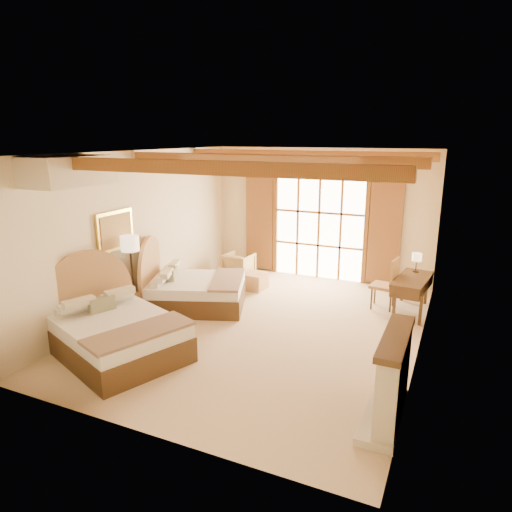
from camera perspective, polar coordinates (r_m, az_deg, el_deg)
The scene contains 19 objects.
floor at distance 8.67m, azimuth 0.90°, elevation -8.81°, with size 7.00×7.00×0.00m, color #D1B488.
wall_back at distance 11.40m, azimuth 8.00°, elevation 5.19°, with size 5.50×5.50×0.00m, color beige.
wall_left at distance 9.57m, azimuth -14.36°, elevation 3.04°, with size 7.00×7.00×0.00m, color beige.
wall_right at distance 7.54m, azimuth 20.49°, elevation -0.54°, with size 7.00×7.00×0.00m, color beige.
ceiling at distance 7.95m, azimuth 0.99°, elevation 12.83°, with size 7.00×7.00×0.00m, color #A96E35.
ceiling_beams at distance 7.96m, azimuth 0.99°, elevation 11.97°, with size 5.39×4.60×0.18m, color brown, non-canonical shape.
french_doors at distance 11.40m, azimuth 7.85°, elevation 3.42°, with size 3.95×0.08×2.60m.
fireplace at distance 6.09m, azimuth 16.54°, elevation -14.97°, with size 0.46×1.40×1.16m.
painting at distance 8.95m, azimuth -17.16°, elevation 3.04°, with size 0.06×0.95×0.75m.
canopy_valance at distance 7.69m, azimuth -22.31°, elevation 9.82°, with size 0.70×1.40×0.45m, color beige.
bed_near at distance 7.86m, azimuth -17.77°, elevation -8.81°, with size 2.66×2.26×1.39m.
bed_far at distance 9.67m, azimuth -8.29°, elevation -3.94°, with size 2.47×2.09×1.30m.
nightstand at distance 9.04m, azimuth -16.48°, elevation -6.37°, with size 0.50×0.50×0.60m, color #4C3019.
floor_lamp at distance 9.00m, azimuth -15.45°, elevation 0.90°, with size 0.35×0.35×1.64m.
armchair at distance 11.50m, azimuth -2.18°, elevation -1.17°, with size 0.67×0.69×0.62m, color tan.
ottoman at distance 10.66m, azimuth -0.27°, elevation -3.13°, with size 0.53×0.53×0.38m, color tan.
desk at distance 9.74m, azimuth 18.85°, elevation -4.48°, with size 0.74×1.41×0.73m.
desk_chair at distance 9.82m, azimuth 15.72°, elevation -4.42°, with size 0.54×0.54×1.08m.
desk_lamp at distance 9.99m, azimuth 19.46°, elevation -0.22°, with size 0.20×0.20×0.40m.
Camera 1 is at (3.16, -7.29, 3.47)m, focal length 32.00 mm.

